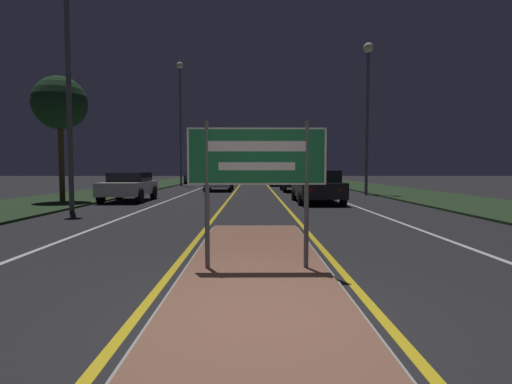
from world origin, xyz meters
The scene contains 21 objects.
ground_plane centered at (0.00, 0.00, 0.00)m, with size 160.00×160.00×0.00m, color #232326.
median_island centered at (0.00, 1.82, 0.04)m, with size 2.20×8.87×0.10m.
verge_left centered at (-9.50, 20.00, 0.04)m, with size 5.00×100.00×0.08m.
verge_right centered at (9.50, 20.00, 0.04)m, with size 5.00×100.00×0.08m.
centre_line_yellow_left centered at (-1.29, 25.00, 0.00)m, with size 0.12×70.00×0.01m.
centre_line_yellow_right centered at (1.29, 25.00, 0.00)m, with size 0.12×70.00×0.01m.
lane_line_white_left centered at (-4.20, 25.00, 0.00)m, with size 0.12×70.00×0.01m.
lane_line_white_right centered at (4.20, 25.00, 0.00)m, with size 0.12×70.00×0.01m.
edge_line_white_left centered at (-7.20, 25.00, 0.00)m, with size 0.10×70.00×0.01m.
edge_line_white_right centered at (7.20, 25.00, 0.00)m, with size 0.10×70.00×0.01m.
highway_sign centered at (0.00, 1.82, 1.63)m, with size 2.02×0.07×2.15m.
streetlight_left_near centered at (-6.70, 10.61, 6.09)m, with size 0.58×0.58×9.01m.
streetlight_left_far centered at (-6.52, 31.92, 7.26)m, with size 0.58×0.58×10.98m.
streetlight_right_near centered at (6.61, 19.39, 6.03)m, with size 0.59×0.59×8.82m.
car_receding_0 centered at (2.87, 14.08, 0.77)m, with size 2.02×4.47×1.48m.
car_receding_1 centered at (2.82, 23.28, 0.77)m, with size 1.85×4.50×1.43m.
car_receding_2 centered at (2.45, 32.02, 0.76)m, with size 2.00×4.31×1.41m.
car_approaching_0 centered at (-6.00, 15.14, 0.74)m, with size 1.96×4.07×1.37m.
car_approaching_1 centered at (-2.43, 24.06, 0.74)m, with size 1.86×4.38×1.42m.
car_approaching_2 centered at (-6.08, 38.22, 0.74)m, with size 1.99×4.42×1.40m.
roadside_palm_left centered at (-8.72, 14.15, 4.47)m, with size 2.37×2.37×5.62m.
Camera 1 is at (-0.06, -4.00, 1.56)m, focal length 28.00 mm.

